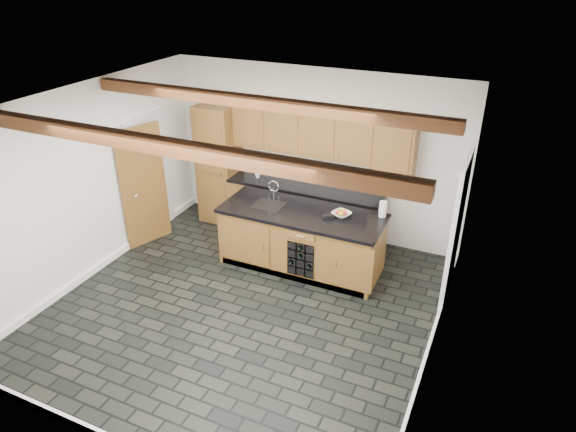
% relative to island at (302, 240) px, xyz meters
% --- Properties ---
extents(ground, '(5.00, 5.00, 0.00)m').
position_rel_island_xyz_m(ground, '(-0.31, -1.28, -0.46)').
color(ground, black).
rests_on(ground, ground).
extents(room_shell, '(5.01, 5.00, 5.00)m').
position_rel_island_xyz_m(room_shell, '(-0.39, -0.75, 1.06)').
color(room_shell, white).
rests_on(room_shell, ground).
extents(back_cabinetry, '(3.65, 0.62, 2.20)m').
position_rel_island_xyz_m(back_cabinetry, '(-0.68, 0.95, 0.51)').
color(back_cabinetry, brown).
rests_on(back_cabinetry, ground).
extents(island, '(2.48, 0.96, 0.93)m').
position_rel_island_xyz_m(island, '(0.00, 0.00, 0.00)').
color(island, brown).
rests_on(island, ground).
extents(faucet, '(0.45, 0.40, 0.34)m').
position_rel_island_xyz_m(faucet, '(-0.56, 0.05, 0.50)').
color(faucet, black).
rests_on(faucet, island).
extents(kitchen_scale, '(0.19, 0.15, 0.05)m').
position_rel_island_xyz_m(kitchen_scale, '(0.42, -0.01, 0.49)').
color(kitchen_scale, black).
rests_on(kitchen_scale, island).
extents(fruit_bowl, '(0.34, 0.34, 0.06)m').
position_rel_island_xyz_m(fruit_bowl, '(0.57, 0.12, 0.50)').
color(fruit_bowl, beige).
rests_on(fruit_bowl, island).
extents(fruit_cluster, '(0.16, 0.17, 0.07)m').
position_rel_island_xyz_m(fruit_cluster, '(0.57, 0.12, 0.53)').
color(fruit_cluster, red).
rests_on(fruit_cluster, fruit_bowl).
extents(paper_towel, '(0.11, 0.11, 0.23)m').
position_rel_island_xyz_m(paper_towel, '(1.11, 0.37, 0.58)').
color(paper_towel, white).
rests_on(paper_towel, island).
extents(mug, '(0.12, 0.12, 0.09)m').
position_rel_island_xyz_m(mug, '(-1.20, 0.89, 0.51)').
color(mug, white).
rests_on(mug, back_cabinetry).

